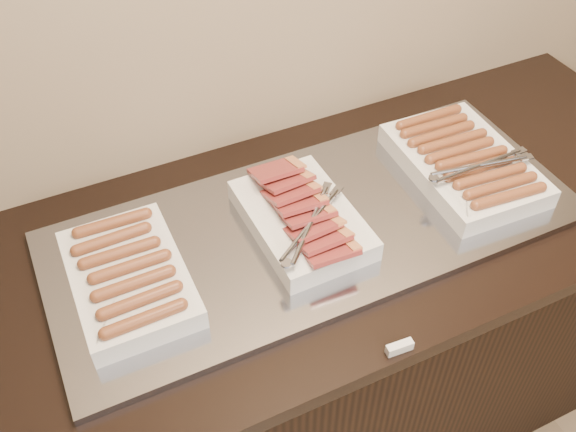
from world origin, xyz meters
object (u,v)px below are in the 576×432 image
object	(u,v)px
warming_tray	(316,225)
dish_right	(464,163)
dish_center	(302,218)
counter	(304,343)
dish_left	(129,277)

from	to	relation	value
warming_tray	dish_right	distance (m)	0.40
warming_tray	dish_center	size ratio (longest dim) A/B	3.44
counter	dish_right	distance (m)	0.65
warming_tray	dish_left	distance (m)	0.43
dish_left	dish_right	distance (m)	0.83
dish_left	dish_right	size ratio (longest dim) A/B	0.85
dish_center	dish_left	bearing A→B (deg)	178.50
warming_tray	dish_right	world-z (taller)	dish_right
dish_left	dish_right	bearing A→B (deg)	0.22
counter	warming_tray	xyz separation A→B (m)	(0.02, 0.00, 0.46)
warming_tray	dish_center	bearing A→B (deg)	-172.96
dish_left	counter	bearing A→B (deg)	0.46
counter	dish_left	distance (m)	0.64
counter	dish_left	world-z (taller)	dish_left
dish_center	counter	bearing A→B (deg)	14.13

